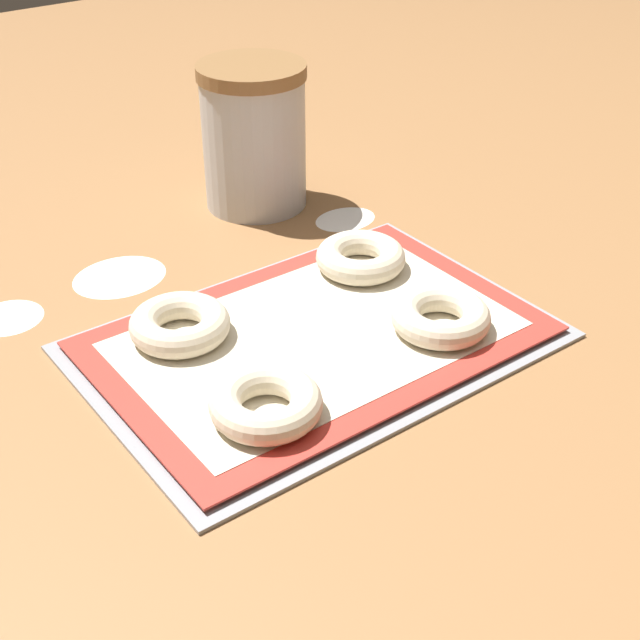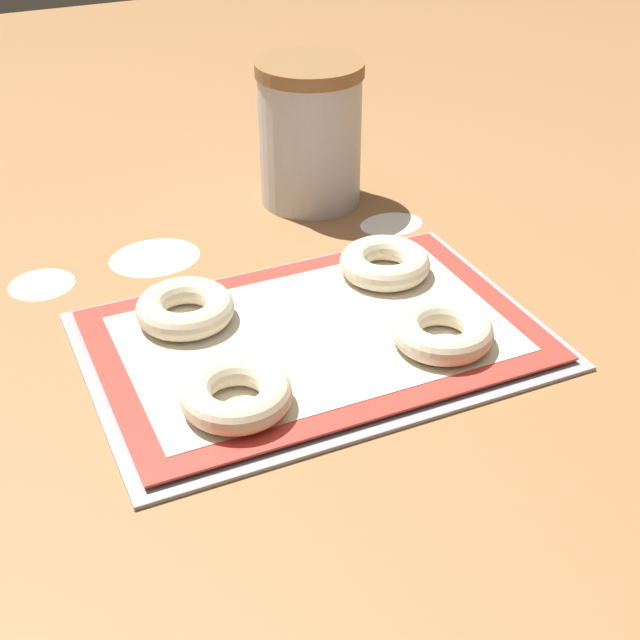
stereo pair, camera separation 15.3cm
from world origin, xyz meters
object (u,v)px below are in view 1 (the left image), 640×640
object	(u,v)px
baking_tray	(320,338)
bagel_front_right	(441,317)
flour_canister	(254,136)
bagel_front_left	(266,403)
bagel_back_left	(180,324)
bagel_back_right	(361,257)

from	to	relation	value
baking_tray	bagel_front_right	distance (m)	0.12
bagel_front_right	flour_canister	bearing A→B (deg)	86.07
bagel_front_left	flour_canister	world-z (taller)	flour_canister
baking_tray	bagel_back_left	bearing A→B (deg)	146.48
bagel_back_right	flour_canister	distance (m)	0.23
bagel_front_right	bagel_back_right	xyz separation A→B (m)	(0.01, 0.14, 0.00)
bagel_back_left	flour_canister	size ratio (longest dim) A/B	0.55
baking_tray	bagel_back_right	distance (m)	0.13
bagel_back_left	flour_canister	world-z (taller)	flour_canister
bagel_front_left	bagel_back_left	bearing A→B (deg)	89.46
bagel_front_left	bagel_front_right	size ratio (longest dim) A/B	1.00
bagel_front_right	flour_canister	world-z (taller)	flour_canister
bagel_front_left	flour_canister	xyz separation A→B (m)	(0.23, 0.37, 0.06)
baking_tray	bagel_back_left	size ratio (longest dim) A/B	4.52
bagel_front_left	bagel_back_left	size ratio (longest dim) A/B	1.00
bagel_front_right	bagel_back_left	world-z (taller)	same
bagel_front_left	bagel_back_right	size ratio (longest dim) A/B	1.00
bagel_front_right	bagel_back_right	size ratio (longest dim) A/B	1.00
baking_tray	flour_canister	distance (m)	0.33
baking_tray	bagel_back_right	xyz separation A→B (m)	(0.11, 0.07, 0.02)
bagel_back_left	bagel_back_right	xyz separation A→B (m)	(0.22, -0.00, 0.00)
bagel_front_left	bagel_front_right	bearing A→B (deg)	2.90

